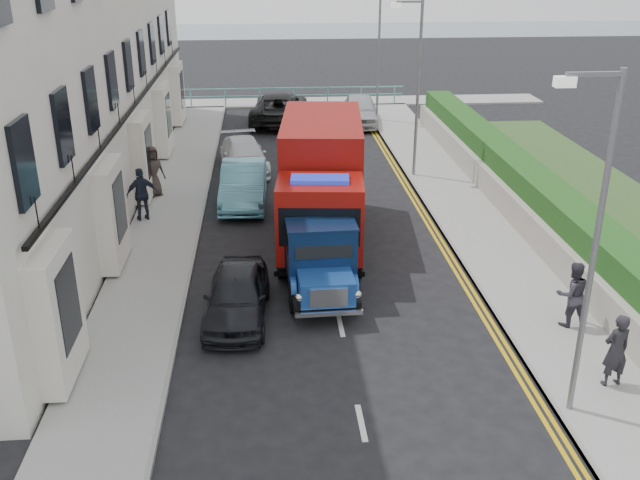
{
  "coord_description": "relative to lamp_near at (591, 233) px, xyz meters",
  "views": [
    {
      "loc": [
        -1.76,
        -13.71,
        8.94
      ],
      "look_at": [
        -0.34,
        4.27,
        1.4
      ],
      "focal_mm": 40.0,
      "sensor_mm": 36.0,
      "label": 1
    }
  ],
  "objects": [
    {
      "name": "red_lorry",
      "position": [
        -4.2,
        9.78,
        -1.98
      ],
      "size": [
        3.12,
        7.44,
        3.8
      ],
      "rotation": [
        0.0,
        0.0,
        -0.09
      ],
      "color": "black",
      "rests_on": "ground"
    },
    {
      "name": "sea_plane",
      "position": [
        -4.18,
        62.0,
        -4.0
      ],
      "size": [
        120.0,
        120.0,
        0.0
      ],
      "primitive_type": "plane",
      "color": "slate",
      "rests_on": "ground"
    },
    {
      "name": "garden_east",
      "position": [
        3.03,
        11.0,
        -3.1
      ],
      "size": [
        1.45,
        28.0,
        1.75
      ],
      "color": "#B2AD9E",
      "rests_on": "ground"
    },
    {
      "name": "lamp_mid",
      "position": [
        0.0,
        16.0,
        0.0
      ],
      "size": [
        1.23,
        0.18,
        7.0
      ],
      "color": "slate",
      "rests_on": "ground"
    },
    {
      "name": "bedford_lorry",
      "position": [
        -4.55,
        5.59,
        -3.0
      ],
      "size": [
        1.97,
        4.66,
        2.17
      ],
      "rotation": [
        0.0,
        0.0,
        0.03
      ],
      "color": "black",
      "rests_on": "ground"
    },
    {
      "name": "pedestrian_west_far",
      "position": [
        -10.18,
        14.2,
        -2.92
      ],
      "size": [
        1.11,
        1.04,
        1.91
      ],
      "primitive_type": "imported",
      "rotation": [
        0.0,
        0.0,
        0.62
      ],
      "color": "#393029",
      "rests_on": "pavement_west"
    },
    {
      "name": "seafront_railing",
      "position": [
        -4.18,
        30.2,
        -3.42
      ],
      "size": [
        13.0,
        0.08,
        1.11
      ],
      "color": "#59B2A5",
      "rests_on": "ground"
    },
    {
      "name": "ground",
      "position": [
        -4.18,
        2.0,
        -4.0
      ],
      "size": [
        120.0,
        120.0,
        0.0
      ],
      "primitive_type": "plane",
      "color": "black",
      "rests_on": "ground"
    },
    {
      "name": "parked_car_rear",
      "position": [
        -6.85,
        17.59,
        -3.36
      ],
      "size": [
        2.38,
        4.62,
        1.28
      ],
      "primitive_type": "imported",
      "rotation": [
        0.0,
        0.0,
        0.14
      ],
      "color": "silver",
      "rests_on": "ground"
    },
    {
      "name": "lamp_near",
      "position": [
        0.0,
        0.0,
        0.0
      ],
      "size": [
        1.23,
        0.18,
        7.0
      ],
      "color": "slate",
      "rests_on": "ground"
    },
    {
      "name": "pavement_west",
      "position": [
        -9.38,
        11.0,
        -3.94
      ],
      "size": [
        2.4,
        38.0,
        0.12
      ],
      "primitive_type": "cube",
      "color": "gray",
      "rests_on": "ground"
    },
    {
      "name": "promenade",
      "position": [
        -4.18,
        31.0,
        -3.94
      ],
      "size": [
        30.0,
        2.5,
        0.12
      ],
      "primitive_type": "cube",
      "color": "gray",
      "rests_on": "ground"
    },
    {
      "name": "pavement_east",
      "position": [
        1.12,
        11.0,
        -3.94
      ],
      "size": [
        2.6,
        38.0,
        0.12
      ],
      "primitive_type": "cube",
      "color": "gray",
      "rests_on": "ground"
    },
    {
      "name": "seafront_car_left",
      "position": [
        -5.13,
        26.09,
        -3.18
      ],
      "size": [
        3.38,
        6.15,
        1.63
      ],
      "primitive_type": "imported",
      "rotation": [
        0.0,
        0.0,
        3.02
      ],
      "color": "black",
      "rests_on": "ground"
    },
    {
      "name": "lamp_far",
      "position": [
        0.0,
        26.0,
        0.0
      ],
      "size": [
        1.23,
        0.18,
        7.0
      ],
      "color": "slate",
      "rests_on": "ground"
    },
    {
      "name": "parked_car_front",
      "position": [
        -6.78,
        4.57,
        -3.34
      ],
      "size": [
        1.78,
        3.94,
        1.31
      ],
      "primitive_type": "imported",
      "rotation": [
        0.0,
        0.0,
        -0.06
      ],
      "color": "black",
      "rests_on": "ground"
    },
    {
      "name": "pedestrian_west_near",
      "position": [
        -10.18,
        11.65,
        -2.96
      ],
      "size": [
        1.16,
        0.8,
        1.83
      ],
      "primitive_type": "imported",
      "rotation": [
        0.0,
        0.0,
        3.5
      ],
      "color": "#1C2434",
      "rests_on": "pavement_west"
    },
    {
      "name": "parked_car_mid",
      "position": [
        -6.78,
        13.38,
        -3.25
      ],
      "size": [
        1.72,
        4.6,
        1.5
      ],
      "primitive_type": "imported",
      "rotation": [
        0.0,
        0.0,
        -0.03
      ],
      "color": "#5CB0C6",
      "rests_on": "ground"
    },
    {
      "name": "pedestrian_east_far",
      "position": [
        1.47,
        3.37,
        -3.03
      ],
      "size": [
        0.85,
        0.67,
        1.7
      ],
      "primitive_type": "imported",
      "rotation": [
        0.0,
        0.0,
        3.18
      ],
      "color": "#38343F",
      "rests_on": "pavement_east"
    },
    {
      "name": "seafront_car_right",
      "position": [
        -0.9,
        25.38,
        -3.23
      ],
      "size": [
        2.27,
        4.69,
        1.54
      ],
      "primitive_type": "imported",
      "rotation": [
        0.0,
        0.0,
        -0.1
      ],
      "color": "silver",
      "rests_on": "ground"
    },
    {
      "name": "pedestrian_east_near",
      "position": [
        1.35,
        0.77,
        -3.03
      ],
      "size": [
        0.68,
        0.5,
        1.69
      ],
      "primitive_type": "imported",
      "rotation": [
        0.0,
        0.0,
        3.32
      ],
      "color": "#232127",
      "rests_on": "pavement_east"
    }
  ]
}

